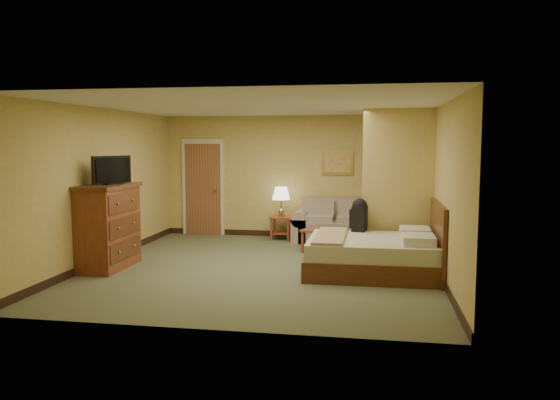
% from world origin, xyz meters
% --- Properties ---
extents(floor, '(6.00, 6.00, 0.00)m').
position_xyz_m(floor, '(0.00, 0.00, 0.00)').
color(floor, '#545839').
rests_on(floor, ground).
extents(ceiling, '(6.00, 6.00, 0.00)m').
position_xyz_m(ceiling, '(0.00, 0.00, 2.60)').
color(ceiling, white).
rests_on(ceiling, back_wall).
extents(back_wall, '(5.50, 0.02, 2.60)m').
position_xyz_m(back_wall, '(0.00, 3.00, 1.30)').
color(back_wall, tan).
rests_on(back_wall, floor).
extents(left_wall, '(0.02, 6.00, 2.60)m').
position_xyz_m(left_wall, '(-2.75, 0.00, 1.30)').
color(left_wall, tan).
rests_on(left_wall, floor).
extents(right_wall, '(0.02, 6.00, 2.60)m').
position_xyz_m(right_wall, '(2.75, 0.00, 1.30)').
color(right_wall, tan).
rests_on(right_wall, floor).
extents(partition, '(1.20, 0.15, 2.60)m').
position_xyz_m(partition, '(2.15, 0.93, 1.30)').
color(partition, tan).
rests_on(partition, floor).
extents(door, '(0.94, 0.16, 2.10)m').
position_xyz_m(door, '(-1.95, 2.96, 1.03)').
color(door, beige).
rests_on(door, floor).
extents(baseboard, '(5.50, 0.02, 0.12)m').
position_xyz_m(baseboard, '(0.00, 2.99, 0.06)').
color(baseboard, black).
rests_on(baseboard, floor).
extents(loveseat, '(1.75, 0.81, 0.88)m').
position_xyz_m(loveseat, '(0.99, 2.57, 0.29)').
color(loveseat, gray).
rests_on(loveseat, floor).
extents(side_table, '(0.44, 0.44, 0.49)m').
position_xyz_m(side_table, '(-0.16, 2.65, 0.32)').
color(side_table, maroon).
rests_on(side_table, floor).
extents(table_lamp, '(0.37, 0.37, 0.61)m').
position_xyz_m(table_lamp, '(-0.16, 2.65, 0.95)').
color(table_lamp, '#B28841').
rests_on(table_lamp, side_table).
extents(coffee_table, '(0.85, 0.85, 0.42)m').
position_xyz_m(coffee_table, '(0.83, 1.50, 0.30)').
color(coffee_table, maroon).
rests_on(coffee_table, floor).
extents(wall_picture, '(0.65, 0.04, 0.51)m').
position_xyz_m(wall_picture, '(0.99, 2.97, 1.60)').
color(wall_picture, '#B78E3F').
rests_on(wall_picture, back_wall).
extents(dresser, '(0.67, 1.28, 1.36)m').
position_xyz_m(dresser, '(-2.48, -0.43, 0.69)').
color(dresser, maroon).
rests_on(dresser, floor).
extents(tv, '(0.34, 0.70, 0.45)m').
position_xyz_m(tv, '(-2.38, -0.43, 1.58)').
color(tv, black).
rests_on(tv, dresser).
extents(bed, '(2.03, 1.73, 1.12)m').
position_xyz_m(bed, '(1.82, -0.10, 0.30)').
color(bed, '#4B2411').
rests_on(bed, floor).
extents(backpack, '(0.27, 0.35, 0.55)m').
position_xyz_m(backpack, '(1.52, 0.62, 0.84)').
color(backpack, black).
rests_on(backpack, bed).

